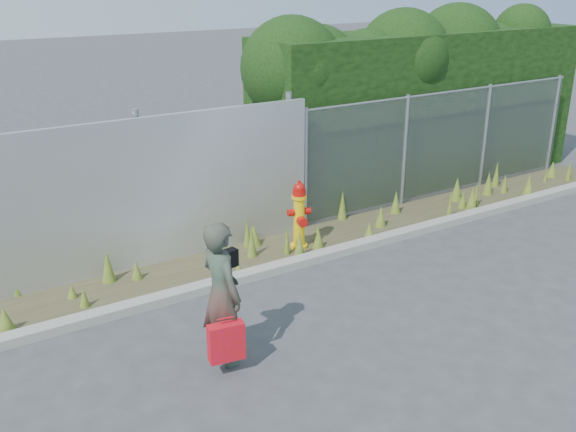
% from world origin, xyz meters
% --- Properties ---
extents(ground, '(80.00, 80.00, 0.00)m').
position_xyz_m(ground, '(0.00, 0.00, 0.00)').
color(ground, '#3B3B3E').
rests_on(ground, ground).
extents(curb, '(16.00, 0.22, 0.12)m').
position_xyz_m(curb, '(0.00, 1.80, 0.06)').
color(curb, gray).
rests_on(curb, ground).
extents(weed_strip, '(16.00, 1.30, 0.55)m').
position_xyz_m(weed_strip, '(-0.32, 2.41, 0.15)').
color(weed_strip, '#413B25').
rests_on(weed_strip, ground).
extents(corrugated_fence, '(8.50, 0.21, 2.30)m').
position_xyz_m(corrugated_fence, '(-3.25, 3.01, 1.10)').
color(corrugated_fence, '#B8BCC0').
rests_on(corrugated_fence, ground).
extents(chainlink_fence, '(6.50, 0.07, 2.05)m').
position_xyz_m(chainlink_fence, '(4.25, 3.00, 1.03)').
color(chainlink_fence, gray).
rests_on(chainlink_fence, ground).
extents(hedge, '(7.63, 2.00, 3.50)m').
position_xyz_m(hedge, '(4.27, 4.03, 1.97)').
color(hedge, black).
rests_on(hedge, ground).
extents(fire_hydrant, '(0.37, 0.33, 1.10)m').
position_xyz_m(fire_hydrant, '(0.50, 2.34, 0.54)').
color(fire_hydrant, yellow).
rests_on(fire_hydrant, ground).
extents(woman, '(0.44, 0.63, 1.65)m').
position_xyz_m(woman, '(-1.90, 0.20, 0.82)').
color(woman, '#10654D').
rests_on(woman, ground).
extents(red_tote_bag, '(0.38, 0.14, 0.50)m').
position_xyz_m(red_tote_bag, '(-2.01, -0.08, 0.41)').
color(red_tote_bag, red).
extents(black_shoulder_bag, '(0.26, 0.11, 0.20)m').
position_xyz_m(black_shoulder_bag, '(-1.78, 0.31, 1.15)').
color(black_shoulder_bag, black).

